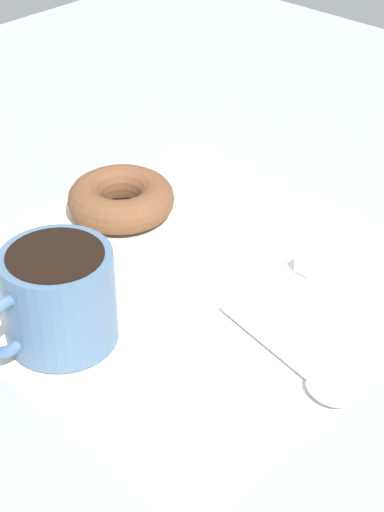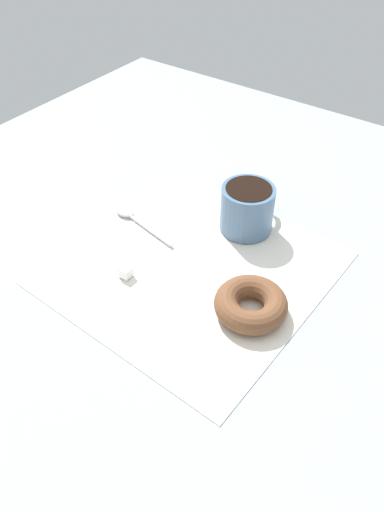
{
  "view_description": "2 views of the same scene",
  "coord_description": "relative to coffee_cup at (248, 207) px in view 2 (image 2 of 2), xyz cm",
  "views": [
    {
      "loc": [
        -43.08,
        -40.67,
        41.48
      ],
      "look_at": [
        -1.57,
        -1.67,
        2.3
      ],
      "focal_mm": 60.0,
      "sensor_mm": 36.0,
      "label": 1
    },
    {
      "loc": [
        41.27,
        29.0,
        50.14
      ],
      "look_at": [
        -1.57,
        -1.67,
        2.3
      ],
      "focal_mm": 35.0,
      "sensor_mm": 36.0,
      "label": 2
    }
  ],
  "objects": [
    {
      "name": "spoon",
      "position": [
        8.91,
        -16.27,
        -3.48
      ],
      "size": [
        4.03,
        13.51,
        0.9
      ],
      "color": "silver",
      "rests_on": "napkin"
    },
    {
      "name": "donut",
      "position": [
        15.14,
        9.59,
        -2.3
      ],
      "size": [
        9.7,
        9.7,
        3.15
      ],
      "primitive_type": "torus",
      "color": "brown",
      "rests_on": "napkin"
    },
    {
      "name": "sugar_cube",
      "position": [
        19.49,
        -8.26,
        -3.08
      ],
      "size": [
        1.6,
        1.6,
        1.6
      ],
      "primitive_type": "cube",
      "color": "white",
      "rests_on": "napkin"
    },
    {
      "name": "napkin",
      "position": [
        12.4,
        -1.8,
        -4.03
      ],
      "size": [
        37.32,
        37.32,
        0.3
      ],
      "primitive_type": "cube",
      "rotation": [
        0.0,
        0.0,
        -0.04
      ],
      "color": "white",
      "rests_on": "ground_plane"
    },
    {
      "name": "ground_plane",
      "position": [
        13.97,
        -0.13,
        -5.18
      ],
      "size": [
        120.0,
        120.0,
        2.0
      ],
      "primitive_type": "cube",
      "color": "#99A8B7"
    },
    {
      "name": "coffee_cup",
      "position": [
        0.0,
        0.0,
        0.0
      ],
      "size": [
        11.15,
        8.21,
        7.49
      ],
      "color": "slate",
      "rests_on": "napkin"
    }
  ]
}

